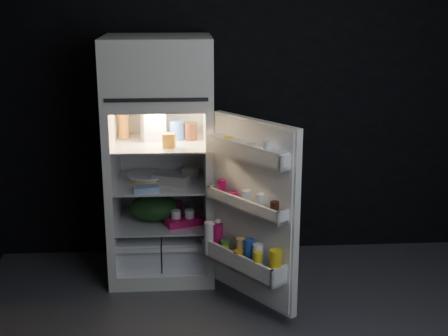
{
  "coord_description": "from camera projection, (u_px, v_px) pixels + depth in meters",
  "views": [
    {
      "loc": [
        -0.51,
        -3.14,
        2.08
      ],
      "look_at": [
        -0.23,
        1.0,
        0.9
      ],
      "focal_mm": 50.0,
      "sensor_mm": 36.0,
      "label": 1
    }
  ],
  "objects": [
    {
      "name": "yogurt_tray",
      "position": [
        184.0,
        221.0,
        4.58
      ],
      "size": [
        0.3,
        0.23,
        0.05
      ],
      "primitive_type": "cube",
      "rotation": [
        0.0,
        0.0,
        0.35
      ],
      "color": "#B90F4C",
      "rests_on": "refrigerator"
    },
    {
      "name": "small_can_red",
      "position": [
        177.0,
        206.0,
        4.84
      ],
      "size": [
        0.07,
        0.07,
        0.09
      ],
      "primitive_type": "cylinder",
      "rotation": [
        0.0,
        0.0,
        -0.02
      ],
      "color": "#B90F4C",
      "rests_on": "refrigerator"
    },
    {
      "name": "wall_back",
      "position": [
        248.0,
        88.0,
        4.88
      ],
      "size": [
        4.0,
        0.0,
        2.7
      ],
      "primitive_type": "cube",
      "color": "black",
      "rests_on": "ground"
    },
    {
      "name": "egg_carton",
      "position": [
        171.0,
        180.0,
        4.52
      ],
      "size": [
        0.29,
        0.2,
        0.07
      ],
      "primitive_type": "cube",
      "rotation": [
        0.0,
        0.0,
        -0.43
      ],
      "color": "gray",
      "rests_on": "refrigerator"
    },
    {
      "name": "milk_jug",
      "position": [
        153.0,
        124.0,
        4.55
      ],
      "size": [
        0.19,
        0.19,
        0.24
      ],
      "primitive_type": "cube",
      "rotation": [
        0.0,
        0.0,
        0.24
      ],
      "color": "white",
      "rests_on": "refrigerator"
    },
    {
      "name": "small_can_silver",
      "position": [
        192.0,
        209.0,
        4.78
      ],
      "size": [
        0.1,
        0.1,
        0.09
      ],
      "primitive_type": "cylinder",
      "rotation": [
        0.0,
        0.0,
        -0.38
      ],
      "color": "silver",
      "rests_on": "refrigerator"
    },
    {
      "name": "produce_bag",
      "position": [
        155.0,
        207.0,
        4.65
      ],
      "size": [
        0.37,
        0.31,
        0.2
      ],
      "primitive_type": "ellipsoid",
      "rotation": [
        0.0,
        0.0,
        -0.03
      ],
      "color": "#193815",
      "rests_on": "refrigerator"
    },
    {
      "name": "wall_front",
      "position": [
        382.0,
        283.0,
        1.62
      ],
      "size": [
        4.0,
        0.0,
        2.7
      ],
      "primitive_type": "cube",
      "color": "black",
      "rests_on": "ground"
    },
    {
      "name": "amber_bottle",
      "position": [
        124.0,
        124.0,
        4.6
      ],
      "size": [
        0.09,
        0.09,
        0.22
      ],
      "primitive_type": "cylinder",
      "rotation": [
        0.0,
        0.0,
        -0.14
      ],
      "color": "orange",
      "rests_on": "refrigerator"
    },
    {
      "name": "small_carton",
      "position": [
        169.0,
        140.0,
        4.35
      ],
      "size": [
        0.09,
        0.08,
        0.1
      ],
      "primitive_type": "cube",
      "rotation": [
        0.0,
        0.0,
        -0.15
      ],
      "color": "orange",
      "rests_on": "refrigerator"
    },
    {
      "name": "refrigerator",
      "position": [
        160.0,
        150.0,
        4.58
      ],
      "size": [
        0.76,
        0.71,
        1.78
      ],
      "color": "white",
      "rests_on": "ground"
    },
    {
      "name": "fridge_door",
      "position": [
        251.0,
        215.0,
        4.04
      ],
      "size": [
        0.58,
        0.69,
        1.22
      ],
      "color": "white",
      "rests_on": "ground"
    },
    {
      "name": "pie",
      "position": [
        148.0,
        178.0,
        4.63
      ],
      "size": [
        0.36,
        0.36,
        0.04
      ],
      "primitive_type": "cylinder",
      "rotation": [
        0.0,
        0.0,
        -0.37
      ],
      "color": "tan",
      "rests_on": "refrigerator"
    },
    {
      "name": "jam_jar",
      "position": [
        191.0,
        131.0,
        4.56
      ],
      "size": [
        0.12,
        0.12,
        0.13
      ],
      "primitive_type": "cylinder",
      "rotation": [
        0.0,
        0.0,
        -0.39
      ],
      "color": "black",
      "rests_on": "refrigerator"
    },
    {
      "name": "mayo_jar",
      "position": [
        177.0,
        130.0,
        4.58
      ],
      "size": [
        0.16,
        0.16,
        0.14
      ],
      "primitive_type": "cylinder",
      "rotation": [
        0.0,
        0.0,
        0.43
      ],
      "color": "blue",
      "rests_on": "refrigerator"
    },
    {
      "name": "wrapped_pkg",
      "position": [
        191.0,
        171.0,
        4.78
      ],
      "size": [
        0.14,
        0.12,
        0.05
      ],
      "primitive_type": "cube",
      "rotation": [
        0.0,
        0.0,
        -0.15
      ],
      "color": "beige",
      "rests_on": "refrigerator"
    },
    {
      "name": "flat_package",
      "position": [
        146.0,
        189.0,
        4.36
      ],
      "size": [
        0.19,
        0.13,
        0.04
      ],
      "primitive_type": "cube",
      "rotation": [
        0.0,
        0.0,
        0.24
      ],
      "color": "#82A1C9",
      "rests_on": "refrigerator"
    }
  ]
}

